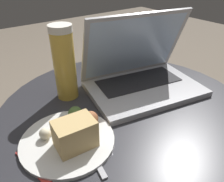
{
  "coord_description": "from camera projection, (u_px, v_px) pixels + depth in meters",
  "views": [
    {
      "loc": [
        -0.35,
        -0.39,
        0.85
      ],
      "look_at": [
        -0.05,
        0.01,
        0.55
      ],
      "focal_mm": 35.0,
      "sensor_mm": 36.0,
      "label": 1
    }
  ],
  "objects": [
    {
      "name": "laptop",
      "position": [
        141.0,
        74.0,
        0.71
      ],
      "size": [
        0.4,
        0.31,
        0.24
      ],
      "color": "#B2B2B7",
      "rests_on": "table"
    },
    {
      "name": "fork",
      "position": [
        86.0,
        142.0,
        0.51
      ],
      "size": [
        0.05,
        0.19,
        0.01
      ],
      "color": "#B2B2B7",
      "rests_on": "table"
    },
    {
      "name": "snack_plate",
      "position": [
        72.0,
        135.0,
        0.51
      ],
      "size": [
        0.22,
        0.22,
        0.08
      ],
      "color": "silver",
      "rests_on": "table"
    },
    {
      "name": "beer_glass",
      "position": [
        64.0,
        63.0,
        0.63
      ],
      "size": [
        0.07,
        0.07,
        0.22
      ],
      "color": "gold",
      "rests_on": "table"
    },
    {
      "name": "table",
      "position": [
        125.0,
        139.0,
        0.7
      ],
      "size": [
        0.74,
        0.74,
        0.48
      ],
      "color": "black",
      "rests_on": "ground_plane"
    },
    {
      "name": "napkin",
      "position": [
        64.0,
        146.0,
        0.5
      ],
      "size": [
        0.19,
        0.15,
        0.0
      ],
      "color": "#B7332D",
      "rests_on": "table"
    }
  ]
}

